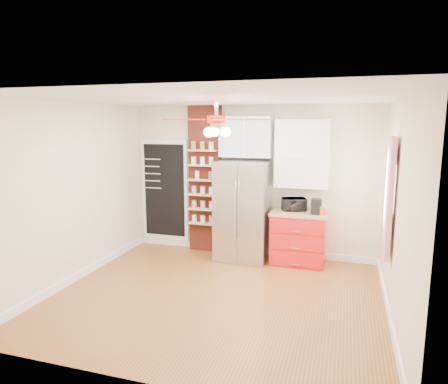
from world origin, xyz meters
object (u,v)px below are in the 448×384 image
(red_cabinet, at_px, (298,238))
(canister_left, at_px, (321,211))
(pantry_jar_oats, at_px, (197,175))
(ceiling_fan, at_px, (216,120))
(fridge, at_px, (243,211))
(coffee_maker, at_px, (316,207))
(toaster_oven, at_px, (294,204))

(red_cabinet, distance_m, canister_left, 0.65)
(pantry_jar_oats, bearing_deg, canister_left, -4.85)
(ceiling_fan, height_order, canister_left, ceiling_fan)
(red_cabinet, relative_size, canister_left, 6.86)
(red_cabinet, distance_m, ceiling_fan, 2.75)
(canister_left, bearing_deg, fridge, 177.24)
(fridge, bearing_deg, canister_left, -2.76)
(red_cabinet, xyz_separation_m, coffee_maker, (0.28, -0.07, 0.58))
(toaster_oven, height_order, pantry_jar_oats, pantry_jar_oats)
(ceiling_fan, bearing_deg, canister_left, 50.51)
(fridge, distance_m, toaster_oven, 0.89)
(red_cabinet, height_order, pantry_jar_oats, pantry_jar_oats)
(toaster_oven, xyz_separation_m, canister_left, (0.48, -0.21, -0.04))
(red_cabinet, xyz_separation_m, ceiling_fan, (-0.92, -1.68, 1.97))
(coffee_maker, relative_size, pantry_jar_oats, 1.77)
(ceiling_fan, relative_size, canister_left, 10.22)
(canister_left, distance_m, pantry_jar_oats, 2.29)
(fridge, bearing_deg, coffee_maker, -0.96)
(ceiling_fan, distance_m, coffee_maker, 2.45)
(canister_left, relative_size, pantry_jar_oats, 0.95)
(coffee_maker, xyz_separation_m, canister_left, (0.09, -0.04, -0.06))
(red_cabinet, relative_size, ceiling_fan, 0.67)
(toaster_oven, relative_size, pantry_jar_oats, 2.74)
(ceiling_fan, distance_m, pantry_jar_oats, 2.22)
(coffee_maker, bearing_deg, pantry_jar_oats, 174.60)
(fridge, bearing_deg, toaster_oven, 9.34)
(fridge, relative_size, coffee_maker, 6.85)
(fridge, distance_m, coffee_maker, 1.26)
(canister_left, bearing_deg, red_cabinet, 162.80)
(fridge, xyz_separation_m, pantry_jar_oats, (-0.90, 0.13, 0.57))
(ceiling_fan, height_order, pantry_jar_oats, ceiling_fan)
(red_cabinet, height_order, ceiling_fan, ceiling_fan)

